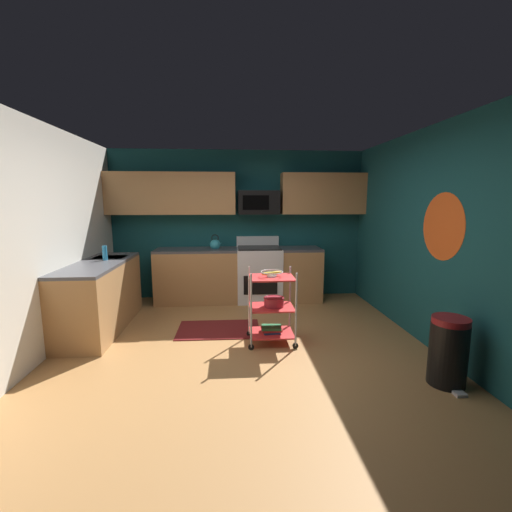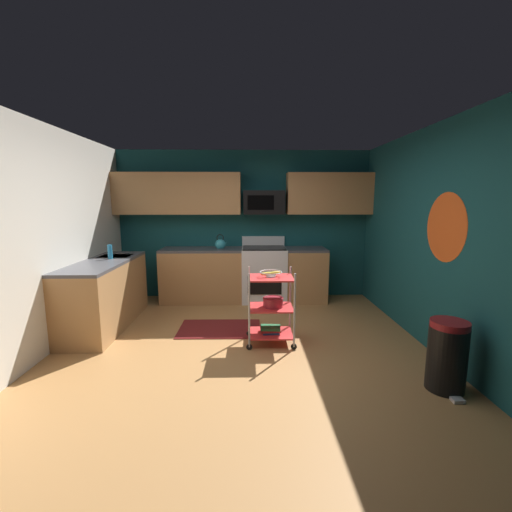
# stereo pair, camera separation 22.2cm
# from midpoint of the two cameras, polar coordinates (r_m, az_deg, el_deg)

# --- Properties ---
(floor) EXTENTS (4.40, 4.80, 0.04)m
(floor) POSITION_cam_midpoint_polar(r_m,az_deg,el_deg) (4.13, -3.59, -15.96)
(floor) COLOR #A87542
(floor) RESTS_ON ground
(wall_back) EXTENTS (4.52, 0.06, 2.60)m
(wall_back) POSITION_cam_midpoint_polar(r_m,az_deg,el_deg) (6.18, -4.01, 5.16)
(wall_back) COLOR #14474C
(wall_back) RESTS_ON ground
(wall_left) EXTENTS (0.06, 4.80, 2.60)m
(wall_left) POSITION_cam_midpoint_polar(r_m,az_deg,el_deg) (4.36, -34.59, 1.85)
(wall_left) COLOR silver
(wall_left) RESTS_ON ground
(wall_right) EXTENTS (0.06, 4.80, 2.60)m
(wall_right) POSITION_cam_midpoint_polar(r_m,az_deg,el_deg) (4.39, 26.78, 2.54)
(wall_right) COLOR #14474C
(wall_right) RESTS_ON ground
(wall_flower_decal) EXTENTS (0.00, 0.75, 0.75)m
(wall_flower_decal) POSITION_cam_midpoint_polar(r_m,az_deg,el_deg) (4.27, 27.30, 4.36)
(wall_flower_decal) COLOR #E5591E
(counter_run) EXTENTS (3.62, 2.40, 0.92)m
(counter_run) POSITION_cam_midpoint_polar(r_m,az_deg,el_deg) (5.56, -11.62, -4.18)
(counter_run) COLOR #B27F4C
(counter_run) RESTS_ON ground
(oven_range) EXTENTS (0.76, 0.65, 1.10)m
(oven_range) POSITION_cam_midpoint_polar(r_m,az_deg,el_deg) (5.99, -0.57, -2.90)
(oven_range) COLOR white
(oven_range) RESTS_ON ground
(upper_cabinets) EXTENTS (4.40, 0.33, 0.70)m
(upper_cabinets) POSITION_cam_midpoint_polar(r_m,az_deg,el_deg) (5.97, -4.81, 10.29)
(upper_cabinets) COLOR #B27F4C
(microwave) EXTENTS (0.70, 0.39, 0.40)m
(microwave) POSITION_cam_midpoint_polar(r_m,az_deg,el_deg) (5.96, -0.66, 8.88)
(microwave) COLOR black
(rolling_cart) EXTENTS (0.59, 0.44, 0.91)m
(rolling_cart) POSITION_cam_midpoint_polar(r_m,az_deg,el_deg) (4.22, 1.08, -8.47)
(rolling_cart) COLOR silver
(rolling_cart) RESTS_ON ground
(fruit_bowl) EXTENTS (0.27, 0.27, 0.07)m
(fruit_bowl) POSITION_cam_midpoint_polar(r_m,az_deg,el_deg) (4.11, 1.10, -2.84)
(fruit_bowl) COLOR silver
(fruit_bowl) RESTS_ON rolling_cart
(mixing_bowl_large) EXTENTS (0.25, 0.25, 0.11)m
(mixing_bowl_large) POSITION_cam_midpoint_polar(r_m,az_deg,el_deg) (4.20, 1.47, -7.61)
(mixing_bowl_large) COLOR maroon
(mixing_bowl_large) RESTS_ON rolling_cart
(book_stack) EXTENTS (0.26, 0.20, 0.08)m
(book_stack) POSITION_cam_midpoint_polar(r_m,az_deg,el_deg) (4.32, 1.07, -12.07)
(book_stack) COLOR #1E4C8C
(book_stack) RESTS_ON rolling_cart
(kettle) EXTENTS (0.21, 0.18, 0.26)m
(kettle) POSITION_cam_midpoint_polar(r_m,az_deg,el_deg) (5.89, -7.87, 1.93)
(kettle) COLOR teal
(kettle) RESTS_ON counter_run
(dish_soap_bottle) EXTENTS (0.06, 0.06, 0.20)m
(dish_soap_bottle) POSITION_cam_midpoint_polar(r_m,az_deg,el_deg) (5.20, -24.96, 0.45)
(dish_soap_bottle) COLOR #2D8CBF
(dish_soap_bottle) RESTS_ON counter_run
(trash_can) EXTENTS (0.34, 0.42, 0.66)m
(trash_can) POSITION_cam_midpoint_polar(r_m,az_deg,el_deg) (3.77, 27.84, -13.85)
(trash_can) COLOR black
(trash_can) RESTS_ON ground
(floor_rug) EXTENTS (1.11, 0.71, 0.01)m
(floor_rug) POSITION_cam_midpoint_polar(r_m,az_deg,el_deg) (4.79, -7.57, -12.01)
(floor_rug) COLOR maroon
(floor_rug) RESTS_ON ground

